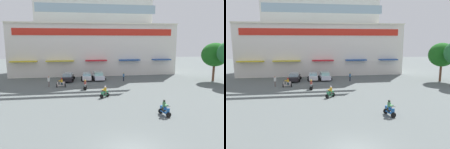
{
  "view_description": "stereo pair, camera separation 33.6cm",
  "coord_description": "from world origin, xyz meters",
  "views": [
    {
      "loc": [
        -3.25,
        -12.14,
        7.33
      ],
      "look_at": [
        1.38,
        17.66,
        2.37
      ],
      "focal_mm": 32.89,
      "sensor_mm": 36.0,
      "label": 1
    },
    {
      "loc": [
        -2.92,
        -12.19,
        7.33
      ],
      "look_at": [
        1.38,
        17.66,
        2.37
      ],
      "focal_mm": 32.89,
      "sensor_mm": 36.0,
      "label": 2
    }
  ],
  "objects": [
    {
      "name": "pedestrian_1",
      "position": [
        -8.33,
        21.28,
        0.98
      ],
      "size": [
        0.52,
        0.52,
        1.72
      ],
      "color": "slate",
      "rests_on": "ground"
    },
    {
      "name": "scooter_rider_2",
      "position": [
        -0.19,
        13.76,
        0.63
      ],
      "size": [
        1.35,
        1.26,
        1.53
      ],
      "color": "black",
      "rests_on": "ground"
    },
    {
      "name": "parked_car_1",
      "position": [
        -2.11,
        26.1,
        0.7
      ],
      "size": [
        2.26,
        3.83,
        1.37
      ],
      "color": "silver",
      "rests_on": "ground"
    },
    {
      "name": "parked_car_0",
      "position": [
        -5.59,
        25.82,
        0.73
      ],
      "size": [
        2.57,
        4.56,
        1.43
      ],
      "color": "black",
      "rests_on": "ground"
    },
    {
      "name": "parked_car_2",
      "position": [
        0.05,
        26.19,
        0.74
      ],
      "size": [
        2.56,
        4.52,
        1.47
      ],
      "color": "silver",
      "rests_on": "ground"
    },
    {
      "name": "scooter_rider_0",
      "position": [
        -6.37,
        20.82,
        0.62
      ],
      "size": [
        1.46,
        0.6,
        1.49
      ],
      "color": "black",
      "rests_on": "ground"
    },
    {
      "name": "colonial_building",
      "position": [
        -0.0,
        35.66,
        9.17
      ],
      "size": [
        34.82,
        15.53,
        20.57
      ],
      "color": "silver",
      "rests_on": "ground"
    },
    {
      "name": "scooter_rider_3",
      "position": [
        -2.61,
        18.73,
        0.61
      ],
      "size": [
        0.59,
        1.48,
        1.5
      ],
      "color": "black",
      "rests_on": "ground"
    },
    {
      "name": "scooter_rider_5",
      "position": [
        4.9,
        6.33,
        0.66
      ],
      "size": [
        0.84,
        1.5,
        1.58
      ],
      "color": "black",
      "rests_on": "ground"
    },
    {
      "name": "pedestrian_0",
      "position": [
        4.55,
        24.17,
        0.93
      ],
      "size": [
        0.4,
        0.4,
        1.61
      ],
      "color": "black",
      "rests_on": "ground"
    },
    {
      "name": "plaza_tree_3",
      "position": [
        20.91,
        21.78,
        4.84
      ],
      "size": [
        4.78,
        4.19,
        6.99
      ],
      "color": "brown",
      "rests_on": "ground"
    },
    {
      "name": "ground_plane",
      "position": [
        0.0,
        13.0,
        0.0
      ],
      "size": [
        128.0,
        128.0,
        0.0
      ],
      "primitive_type": "plane",
      "color": "#585F5F"
    }
  ]
}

